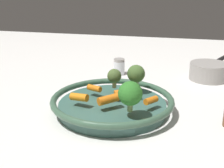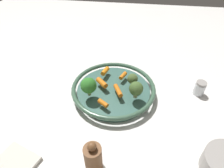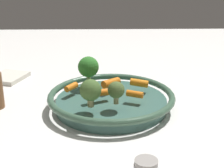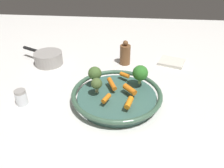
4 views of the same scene
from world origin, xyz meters
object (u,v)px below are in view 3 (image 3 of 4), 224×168
Objects in this scene: baby_carrot_right at (110,83)px; broccoli_floret_mid at (116,90)px; baby_carrot_left at (71,87)px; baby_carrot_near_rim at (139,83)px; serving_bowl at (111,100)px; baby_carrot_back at (98,93)px; broccoli_floret_edge at (88,67)px; baby_carrot_center at (135,94)px; broccoli_floret_small at (90,91)px; dish_towel at (8,77)px.

broccoli_floret_mid is at bearing -174.13° from baby_carrot_right.
baby_carrot_left is 0.15m from broccoli_floret_mid.
baby_carrot_near_rim is at bearing -90.27° from baby_carrot_right.
baby_carrot_left reaches higher than serving_bowl.
baby_carrot_near_rim is at bearing -29.70° from broccoli_floret_mid.
baby_carrot_left is 0.09m from baby_carrot_back.
broccoli_floret_mid is 0.75× the size of broccoli_floret_edge.
broccoli_floret_mid is at bearing 129.51° from baby_carrot_center.
broccoli_floret_small is (-0.07, 0.02, 0.03)m from baby_carrot_back.
baby_carrot_right is at bearing -120.88° from broccoli_floret_edge.
baby_carrot_left is at bearing -134.03° from dish_towel.
serving_bowl is at bearing -57.59° from baby_carrot_back.
serving_bowl is 4.95× the size of broccoli_floret_small.
broccoli_floret_small reaches higher than dish_towel.
broccoli_floret_mid reaches higher than dish_towel.
broccoli_floret_mid is 0.48m from dish_towel.
baby_carrot_back is at bearing 122.41° from serving_bowl.
broccoli_floret_mid is (-0.05, -0.05, 0.03)m from baby_carrot_back.
broccoli_floret_edge is at bearing 25.10° from broccoli_floret_mid.
dish_towel is at bearing 53.84° from serving_bowl.
baby_carrot_near_rim is 1.15× the size of baby_carrot_center.
broccoli_floret_edge reaches higher than baby_carrot_back.
serving_bowl is 5.05× the size of baby_carrot_back.
broccoli_floret_edge is at bearing -120.74° from dish_towel.
serving_bowl is 0.06m from baby_carrot_right.
serving_bowl is 0.07m from baby_carrot_center.
baby_carrot_center is 0.09m from baby_carrot_back.
dish_towel is (0.32, 0.35, -0.07)m from broccoli_floret_mid.
broccoli_floret_mid reaches higher than baby_carrot_back.
baby_carrot_left is at bearing 143.52° from broccoli_floret_edge.
dish_towel is at bearing 40.62° from broccoli_floret_small.
broccoli_floret_edge is at bearing 15.02° from baby_carrot_back.
dish_towel is at bearing 54.92° from baby_carrot_center.
baby_carrot_right is (0.08, 0.06, 0.00)m from baby_carrot_center.
broccoli_floret_small is (-0.17, -0.01, -0.00)m from broccoli_floret_edge.
baby_carrot_right reaches higher than baby_carrot_near_rim.
broccoli_floret_edge is at bearing 59.12° from baby_carrot_right.
broccoli_floret_mid is (-0.04, 0.05, 0.03)m from baby_carrot_center.
broccoli_floret_small is at bearing 166.24° from baby_carrot_back.
broccoli_floret_mid is at bearing -171.89° from serving_bowl.
serving_bowl is 7.88× the size of baby_carrot_center.
baby_carrot_near_rim is (0.05, -0.08, 0.03)m from serving_bowl.
baby_carrot_left is at bearing 97.16° from baby_carrot_near_rim.
baby_carrot_right is at bearing -19.79° from broccoli_floret_small.
serving_bowl is at bearing -102.37° from baby_carrot_left.
baby_carrot_back reaches higher than dish_towel.
baby_carrot_right reaches higher than baby_carrot_back.
baby_carrot_back reaches higher than serving_bowl.
baby_carrot_back is 0.41m from dish_towel.
dish_towel is (0.25, 0.34, -0.02)m from serving_bowl.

